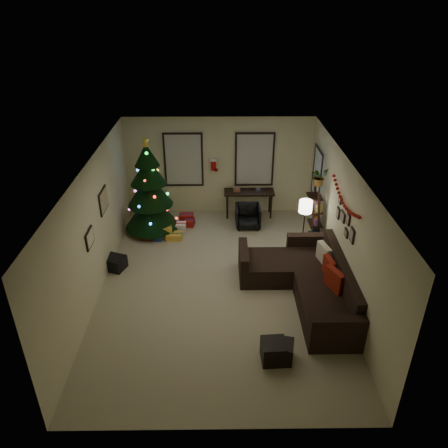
{
  "coord_description": "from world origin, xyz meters",
  "views": [
    {
      "loc": [
        0.0,
        -7.62,
        5.64
      ],
      "look_at": [
        0.1,
        0.6,
        1.15
      ],
      "focal_mm": 35.06,
      "sensor_mm": 36.0,
      "label": 1
    }
  ],
  "objects_px": {
    "desk": "(249,194)",
    "sofa": "(308,282)",
    "christmas_tree": "(150,193)",
    "desk_chair": "(248,216)",
    "bookshelf": "(316,219)"
  },
  "relations": [
    {
      "from": "christmas_tree",
      "to": "sofa",
      "type": "relative_size",
      "value": 0.85
    },
    {
      "from": "christmas_tree",
      "to": "sofa",
      "type": "height_order",
      "value": "christmas_tree"
    },
    {
      "from": "desk",
      "to": "bookshelf",
      "type": "distance_m",
      "value": 2.26
    },
    {
      "from": "desk_chair",
      "to": "bookshelf",
      "type": "distance_m",
      "value": 1.93
    },
    {
      "from": "sofa",
      "to": "desk_chair",
      "type": "distance_m",
      "value": 3.1
    },
    {
      "from": "christmas_tree",
      "to": "desk",
      "type": "relative_size",
      "value": 1.9
    },
    {
      "from": "sofa",
      "to": "bookshelf",
      "type": "xyz_separation_m",
      "value": [
        0.49,
        1.86,
        0.47
      ]
    },
    {
      "from": "sofa",
      "to": "bookshelf",
      "type": "distance_m",
      "value": 1.98
    },
    {
      "from": "desk",
      "to": "desk_chair",
      "type": "bearing_deg",
      "value": -95.35
    },
    {
      "from": "desk",
      "to": "sofa",
      "type": "bearing_deg",
      "value": -74.42
    },
    {
      "from": "sofa",
      "to": "desk",
      "type": "xyz_separation_m",
      "value": [
        -0.99,
        3.57,
        0.34
      ]
    },
    {
      "from": "bookshelf",
      "to": "desk_chair",
      "type": "bearing_deg",
      "value": 145.7
    },
    {
      "from": "christmas_tree",
      "to": "desk_chair",
      "type": "height_order",
      "value": "christmas_tree"
    },
    {
      "from": "sofa",
      "to": "bookshelf",
      "type": "relative_size",
      "value": 1.91
    },
    {
      "from": "christmas_tree",
      "to": "desk",
      "type": "xyz_separation_m",
      "value": [
        2.56,
        0.84,
        -0.42
      ]
    }
  ]
}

